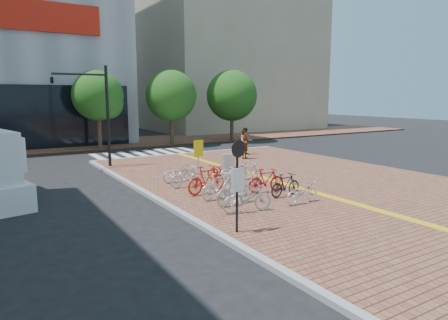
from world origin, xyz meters
TOP-DOWN VIEW (x-y plane):
  - ground at (0.00, 0.00)m, footprint 120.00×120.00m
  - sidewalk at (3.00, -5.00)m, footprint 14.00×34.00m
  - tactile_strip at (2.00, -5.00)m, footprint 0.40×34.00m
  - kerb_west at (-4.00, -5.00)m, footprint 0.25×34.00m
  - kerb_north at (3.00, 12.00)m, footprint 14.00×0.25m
  - far_sidewalk at (0.00, 21.00)m, footprint 70.00×8.00m
  - building_beige at (18.00, 32.00)m, footprint 20.00×18.00m
  - crosswalk at (0.50, 14.00)m, footprint 7.50×4.00m
  - street_trees at (5.04, 17.45)m, footprint 16.20×4.60m
  - bike_0 at (-2.07, -2.35)m, footprint 1.93×0.93m
  - bike_1 at (-1.90, -1.32)m, footprint 1.85×0.82m
  - bike_2 at (-1.95, -0.24)m, footprint 1.81×0.82m
  - bike_3 at (-1.94, 0.77)m, footprint 2.01×0.92m
  - bike_4 at (-2.14, 2.22)m, footprint 1.63×0.52m
  - bike_5 at (-1.99, 3.37)m, footprint 1.61×0.58m
  - bike_6 at (0.35, -2.48)m, footprint 1.62×0.67m
  - bike_7 at (0.53, -1.33)m, footprint 1.60×0.58m
  - bike_8 at (0.29, -0.36)m, footprint 1.73×0.69m
  - bike_9 at (0.40, 1.10)m, footprint 1.74×0.64m
  - bike_10 at (0.42, 2.17)m, footprint 1.90×0.74m
  - bike_11 at (0.28, 3.09)m, footprint 1.69×0.88m
  - pedestrian_a at (4.69, 7.63)m, footprint 0.81×0.73m
  - pedestrian_b at (5.80, 9.15)m, footprint 1.09×0.98m
  - utility_box at (0.40, 2.86)m, footprint 0.62×0.49m
  - yellow_sign at (-0.78, 3.67)m, footprint 0.51×0.13m
  - notice_sign at (-3.50, -3.93)m, footprint 0.51×0.17m
  - traffic_light_pole at (-4.82, 9.50)m, footprint 3.06×1.18m

SIDE VIEW (x-z plane):
  - ground at x=0.00m, z-range 0.00..0.00m
  - crosswalk at x=0.50m, z-range 0.00..0.01m
  - sidewalk at x=3.00m, z-range 0.00..0.15m
  - far_sidewalk at x=0.00m, z-range 0.00..0.15m
  - kerb_west at x=-4.00m, z-range 0.00..0.15m
  - kerb_north at x=3.00m, z-range 0.00..0.15m
  - tactile_strip at x=2.00m, z-range 0.15..0.16m
  - bike_6 at x=0.35m, z-range 0.15..0.98m
  - bike_5 at x=-1.99m, z-range 0.15..0.99m
  - bike_11 at x=0.28m, z-range 0.15..1.00m
  - bike_7 at x=0.53m, z-range 0.15..1.09m
  - bike_4 at x=-2.14m, z-range 0.15..1.12m
  - bike_0 at x=-2.07m, z-range 0.15..1.12m
  - bike_10 at x=0.42m, z-range 0.15..1.13m
  - bike_8 at x=0.29m, z-range 0.15..1.16m
  - bike_9 at x=0.40m, z-range 0.15..1.17m
  - bike_2 at x=-1.95m, z-range 0.15..1.20m
  - bike_1 at x=-1.90m, z-range 0.15..1.23m
  - bike_3 at x=-1.94m, z-range 0.15..1.32m
  - utility_box at x=0.40m, z-range 0.15..1.38m
  - pedestrian_b at x=5.80m, z-range 0.15..2.00m
  - pedestrian_a at x=4.69m, z-range 0.15..2.02m
  - yellow_sign at x=-0.78m, z-range 0.51..2.39m
  - notice_sign at x=-3.50m, z-range 0.51..3.27m
  - traffic_light_pole at x=-4.82m, z-range 1.23..6.92m
  - street_trees at x=5.04m, z-range 0.92..7.27m
  - building_beige at x=18.00m, z-range 0.00..18.00m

